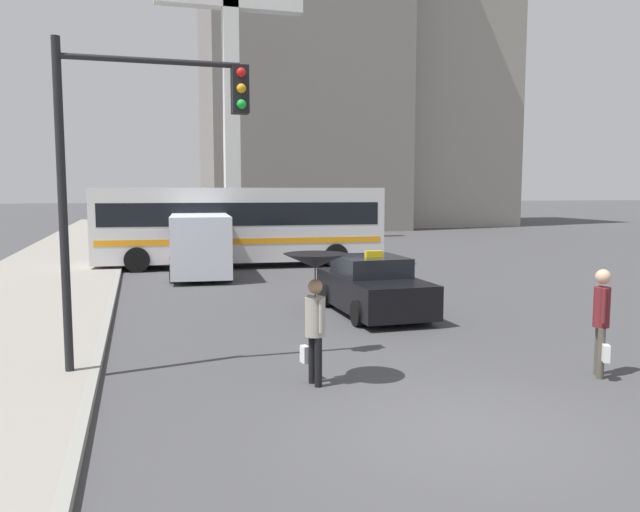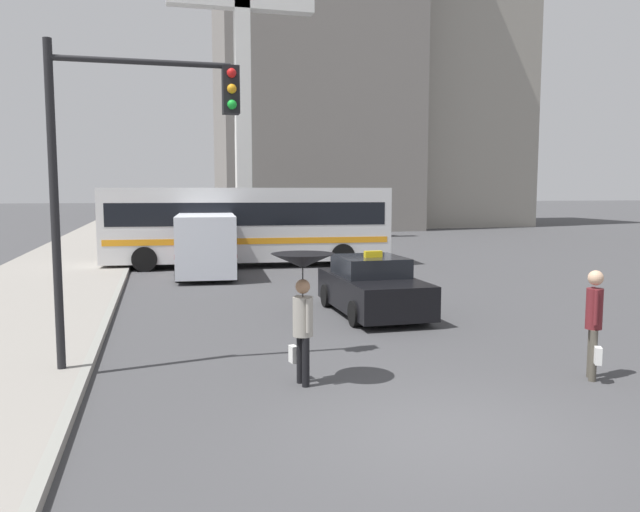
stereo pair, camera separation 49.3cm
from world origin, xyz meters
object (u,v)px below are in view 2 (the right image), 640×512
Objects in this scene: pedestrian_man at (594,318)px; pedestrian_with_umbrella at (303,282)px; traffic_light at (131,148)px; monument_cross at (242,54)px; ambulance_van at (206,242)px; taxi at (372,288)px; city_bus at (248,223)px.

pedestrian_with_umbrella is at bearing -71.29° from pedestrian_man.
monument_cross is (5.38, 26.83, 7.27)m from traffic_light.
pedestrian_man is at bearing 114.45° from ambulance_van.
monument_cross reaches higher than taxi.
ambulance_van is at bearing -102.70° from monument_cross.
pedestrian_with_umbrella reaches higher than pedestrian_man.
ambulance_van reaches higher than pedestrian_man.
traffic_light is (-3.91, -14.54, 2.03)m from city_bus.
city_bus is 0.59× the size of monument_cross.
taxi is 0.35× the size of city_bus.
monument_cross is (-1.89, 29.12, 10.04)m from pedestrian_man.
ambulance_van is 3.17m from city_bus.
traffic_light is at bearing 34.14° from taxi.
pedestrian_with_umbrella is at bearing -95.64° from monument_cross.
pedestrian_man is (3.35, -16.84, -0.74)m from city_bus.
city_bus is at bearing -15.45° from pedestrian_with_umbrella.
ambulance_van is at bearing 80.35° from traffic_light.
pedestrian_with_umbrella is at bearing 96.77° from ambulance_van.
pedestrian_with_umbrella is 0.11× the size of monument_cross.
pedestrian_with_umbrella is 29.87m from monument_cross.
city_bus is at bearing -81.34° from taxi.
ambulance_van is 0.27× the size of monument_cross.
taxi is 7.41m from traffic_light.
traffic_light is at bearing -77.77° from pedestrian_man.
pedestrian_with_umbrella is 0.38× the size of traffic_light.
traffic_light is at bearing 169.59° from city_bus.
taxi is 9.00m from ambulance_van.
ambulance_van is 18.07m from monument_cross.
pedestrian_man is 0.33× the size of traffic_light.
pedestrian_with_umbrella is at bearing -28.09° from traffic_light.
pedestrian_with_umbrella reaches higher than taxi.
pedestrian_man is (5.22, -14.34, -0.21)m from ambulance_van.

